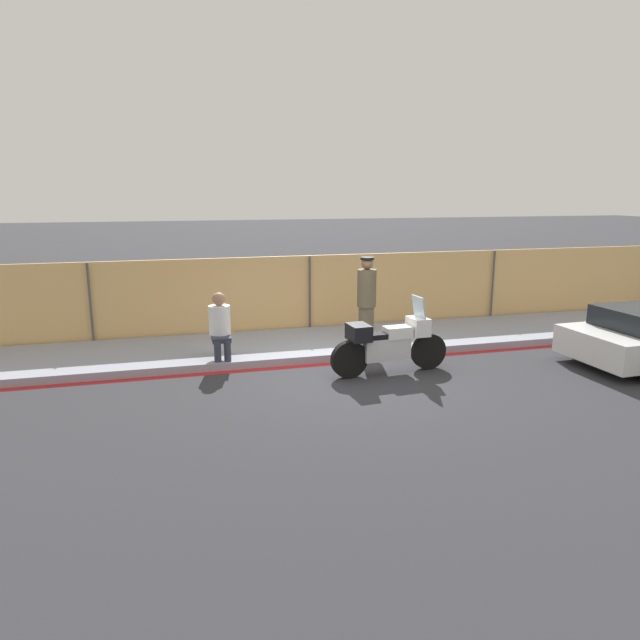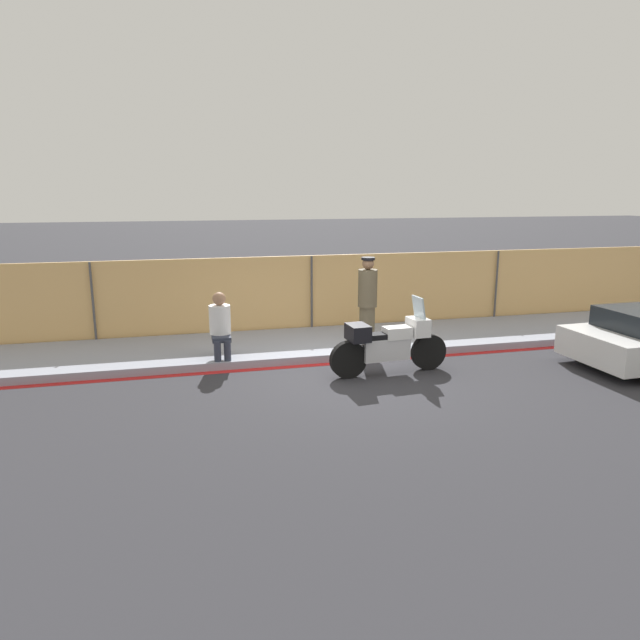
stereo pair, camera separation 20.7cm
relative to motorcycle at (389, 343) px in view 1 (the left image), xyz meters
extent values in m
plane|color=#2D2D33|center=(-0.70, 0.09, -0.59)|extent=(120.00, 120.00, 0.00)
cube|color=#8E93A3|center=(-0.70, 2.20, -0.51)|extent=(36.99, 2.50, 0.16)
cube|color=red|center=(-0.70, 0.86, -0.59)|extent=(36.99, 0.18, 0.01)
cube|color=#E5B26B|center=(-0.70, 3.53, 0.36)|extent=(35.14, 0.08, 1.90)
cylinder|color=#4C4C51|center=(-5.67, 3.43, 0.36)|extent=(0.05, 0.05, 1.90)
cylinder|color=#4C4C51|center=(-0.70, 3.43, 0.36)|extent=(0.05, 0.05, 1.90)
cylinder|color=#4C4C51|center=(4.28, 3.43, 0.36)|extent=(0.05, 0.05, 1.90)
cylinder|color=black|center=(0.86, 0.06, -0.24)|extent=(0.71, 0.19, 0.71)
cylinder|color=black|center=(-0.81, -0.06, -0.24)|extent=(0.71, 0.19, 0.71)
cube|color=silver|center=(-0.06, 0.00, -0.09)|extent=(0.94, 0.35, 0.43)
cube|color=white|center=(0.17, 0.01, 0.21)|extent=(0.54, 0.35, 0.22)
cube|color=black|center=(-0.16, -0.01, 0.17)|extent=(0.62, 0.32, 0.10)
cube|color=white|center=(0.61, 0.05, 0.29)|extent=(0.36, 0.50, 0.34)
cube|color=silver|center=(0.61, 0.05, 0.67)|extent=(0.14, 0.43, 0.42)
cube|color=black|center=(-0.63, -0.05, 0.27)|extent=(0.40, 0.53, 0.30)
cylinder|color=brown|center=(0.14, 1.72, -0.03)|extent=(0.34, 0.34, 0.81)
cylinder|color=brown|center=(0.14, 1.72, 0.78)|extent=(0.41, 0.41, 0.81)
sphere|color=brown|center=(0.14, 1.72, 1.31)|extent=(0.26, 0.26, 0.26)
cylinder|color=black|center=(0.14, 1.72, 1.42)|extent=(0.29, 0.29, 0.06)
cylinder|color=#2D3342|center=(-3.14, 1.06, -0.22)|extent=(0.14, 0.14, 0.41)
cylinder|color=#2D3342|center=(-2.95, 1.06, -0.22)|extent=(0.14, 0.14, 0.41)
cube|color=#2D3342|center=(-3.04, 1.27, -0.02)|extent=(0.36, 0.41, 0.10)
cylinder|color=white|center=(-3.04, 1.47, 0.32)|extent=(0.43, 0.43, 0.58)
sphere|color=#A37556|center=(-3.04, 1.47, 0.74)|extent=(0.27, 0.27, 0.27)
cylinder|color=black|center=(4.41, 0.02, -0.27)|extent=(0.65, 0.24, 0.64)
camera|label=1|loc=(-3.97, -9.75, 2.82)|focal=32.00mm
camera|label=2|loc=(-3.77, -9.80, 2.82)|focal=32.00mm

